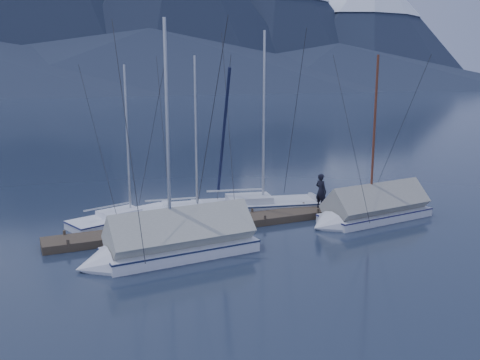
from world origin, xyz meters
name	(u,v)px	position (x,y,z in m)	size (l,w,h in m)	color
ground	(258,236)	(0.00, 0.00, 0.00)	(1000.00, 1000.00, 0.00)	black
mountain_range	(20,0)	(4.12, 370.45, 58.65)	(877.00, 584.00, 150.50)	#475675
dock	(240,222)	(0.00, 2.00, 0.11)	(18.00, 1.50, 0.54)	#382D23
mooring_posts	(230,219)	(-0.50, 2.00, 0.35)	(15.12, 1.52, 0.35)	#382D23
sailboat_open_left	(138,216)	(-4.24, 5.01, 0.15)	(6.54, 3.71, 8.34)	white
sailboat_open_mid	(206,213)	(-0.93, 4.16, 0.15)	(6.87, 3.01, 8.82)	silver
sailboat_open_right	(273,206)	(2.79, 3.88, 0.18)	(8.04, 3.94, 10.24)	silver
sailboat_covered_near	(368,212)	(6.08, 0.02, 0.44)	(7.05, 3.04, 8.93)	silver
sailboat_covered_far	(167,246)	(-4.51, -0.98, 0.49)	(7.27, 3.04, 10.03)	white
person	(321,191)	(4.56, 1.96, 1.25)	(0.66, 0.43, 1.82)	black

